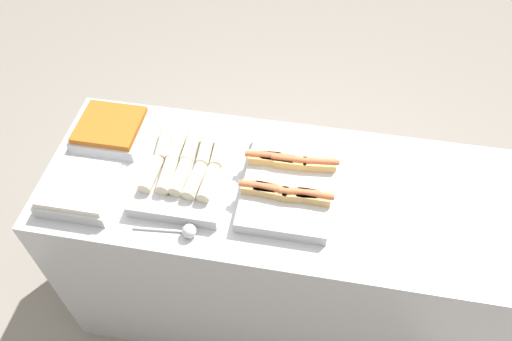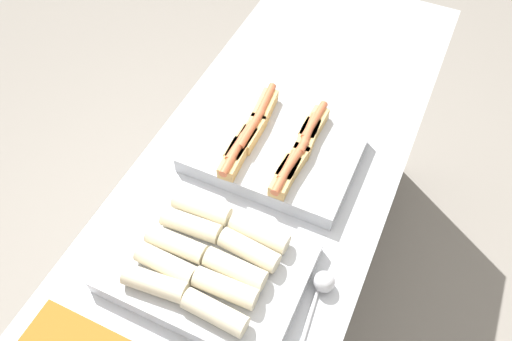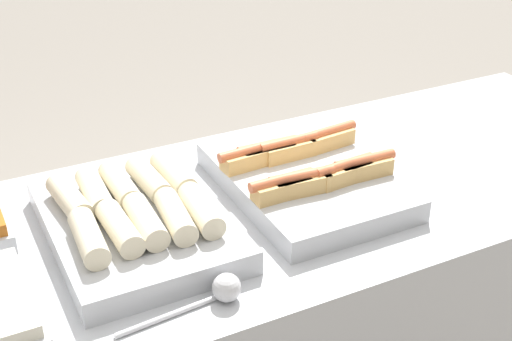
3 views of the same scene
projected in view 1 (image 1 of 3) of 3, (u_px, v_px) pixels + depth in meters
ground_plane at (277, 299)px, 2.57m from camera, size 12.00×12.00×0.00m
counter at (280, 252)px, 2.21m from camera, size 1.82×0.68×0.94m
tray_hotdogs at (288, 182)px, 1.82m from camera, size 0.35×0.45×0.10m
tray_wraps at (187, 168)px, 1.86m from camera, size 0.33×0.45×0.10m
tray_side_front at (81, 189)px, 1.80m from camera, size 0.26×0.25×0.07m
tray_side_back at (111, 129)px, 1.99m from camera, size 0.26×0.25×0.07m
serving_spoon_near at (185, 231)px, 1.70m from camera, size 0.23×0.05×0.05m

